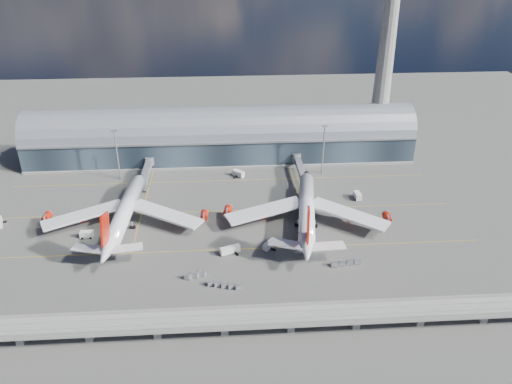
{
  "coord_description": "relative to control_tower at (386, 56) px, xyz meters",
  "views": [
    {
      "loc": [
        1.82,
        -169.14,
        107.54
      ],
      "look_at": [
        13.79,
        10.0,
        14.0
      ],
      "focal_mm": 35.0,
      "sensor_mm": 36.0,
      "label": 1
    }
  ],
  "objects": [
    {
      "name": "terminal",
      "position": [
        -85.0,
        -5.01,
        -40.3
      ],
      "size": [
        200.0,
        30.0,
        28.0
      ],
      "color": "#1B252E",
      "rests_on": "ground"
    },
    {
      "name": "service_truck_2",
      "position": [
        -82.5,
        -95.45,
        -50.18
      ],
      "size": [
        7.99,
        4.86,
        2.79
      ],
      "rotation": [
        0.0,
        0.0,
        1.94
      ],
      "color": "silver",
      "rests_on": "ground"
    },
    {
      "name": "airliner_left",
      "position": [
        -125.1,
        -73.14,
        -45.41
      ],
      "size": [
        68.03,
        71.46,
        21.78
      ],
      "rotation": [
        0.0,
        0.0,
        -0.05
      ],
      "color": "white",
      "rests_on": "ground"
    },
    {
      "name": "ground",
      "position": [
        -85.0,
        -83.0,
        -51.64
      ],
      "size": [
        500.0,
        500.0,
        0.0
      ],
      "primitive_type": "plane",
      "color": "#474744",
      "rests_on": "ground"
    },
    {
      "name": "cargo_train_1",
      "position": [
        -85.05,
        -115.8,
        -50.8
      ],
      "size": [
        12.0,
        4.65,
        1.6
      ],
      "rotation": [
        0.0,
        0.0,
        1.84
      ],
      "color": "gray",
      "rests_on": "ground"
    },
    {
      "name": "control_tower",
      "position": [
        0.0,
        0.0,
        0.0
      ],
      "size": [
        19.0,
        19.0,
        103.0
      ],
      "color": "gray",
      "rests_on": "ground"
    },
    {
      "name": "service_truck_5",
      "position": [
        -76.99,
        -28.91,
        -50.09
      ],
      "size": [
        6.2,
        6.07,
        3.03
      ],
      "rotation": [
        0.0,
        0.0,
        0.81
      ],
      "color": "silver",
      "rests_on": "ground"
    },
    {
      "name": "taxi_lines",
      "position": [
        -85.0,
        -60.89,
        -51.63
      ],
      "size": [
        200.0,
        80.12,
        0.01
      ],
      "color": "gold",
      "rests_on": "ground"
    },
    {
      "name": "cargo_train_2",
      "position": [
        -40.53,
        -105.96,
        -50.64
      ],
      "size": [
        11.55,
        3.26,
        1.9
      ],
      "rotation": [
        0.0,
        0.0,
        1.44
      ],
      "color": "gray",
      "rests_on": "ground"
    },
    {
      "name": "floodlight_mast_left",
      "position": [
        -135.0,
        -28.0,
        -38.0
      ],
      "size": [
        3.0,
        0.7,
        25.7
      ],
      "color": "gray",
      "rests_on": "ground"
    },
    {
      "name": "airliner_right",
      "position": [
        -50.55,
        -76.07,
        -45.65
      ],
      "size": [
        69.43,
        72.63,
        23.08
      ],
      "rotation": [
        0.0,
        0.0,
        -0.15
      ],
      "color": "white",
      "rests_on": "ground"
    },
    {
      "name": "jet_bridge_left",
      "position": [
        -121.49,
        -29.88,
        -46.46
      ],
      "size": [
        4.4,
        28.0,
        7.25
      ],
      "color": "gray",
      "rests_on": "ground"
    },
    {
      "name": "jet_bridge_right",
      "position": [
        -46.75,
        -31.82,
        -46.46
      ],
      "size": [
        4.4,
        32.0,
        7.25
      ],
      "color": "gray",
      "rests_on": "ground"
    },
    {
      "name": "cargo_train_0",
      "position": [
        -95.1,
        -109.55,
        -50.72
      ],
      "size": [
        8.01,
        4.03,
        1.76
      ],
      "rotation": [
        0.0,
        0.0,
        1.25
      ],
      "color": "gray",
      "rests_on": "ground"
    },
    {
      "name": "guideway",
      "position": [
        -85.0,
        -138.0,
        -46.34
      ],
      "size": [
        220.0,
        8.5,
        7.2
      ],
      "color": "gray",
      "rests_on": "ground"
    },
    {
      "name": "service_truck_3",
      "position": [
        -67.5,
        -93.18,
        -50.21
      ],
      "size": [
        5.53,
        5.77,
        2.8
      ],
      "rotation": [
        0.0,
        0.0,
        -0.74
      ],
      "color": "silver",
      "rests_on": "ground"
    },
    {
      "name": "floodlight_mast_right",
      "position": [
        -35.0,
        -28.0,
        -38.0
      ],
      "size": [
        3.0,
        0.7,
        25.7
      ],
      "color": "gray",
      "rests_on": "ground"
    },
    {
      "name": "service_truck_4",
      "position": [
        -23.86,
        -55.97,
        -50.07
      ],
      "size": [
        2.84,
        5.44,
        3.1
      ],
      "rotation": [
        0.0,
        0.0,
        0.04
      ],
      "color": "silver",
      "rests_on": "ground"
    },
    {
      "name": "service_truck_1",
      "position": [
        -139.01,
        -80.82,
        -50.17
      ],
      "size": [
        5.03,
        2.53,
        2.91
      ],
      "rotation": [
        0.0,
        0.0,
        1.57
      ],
      "color": "silver",
      "rests_on": "ground"
    }
  ]
}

